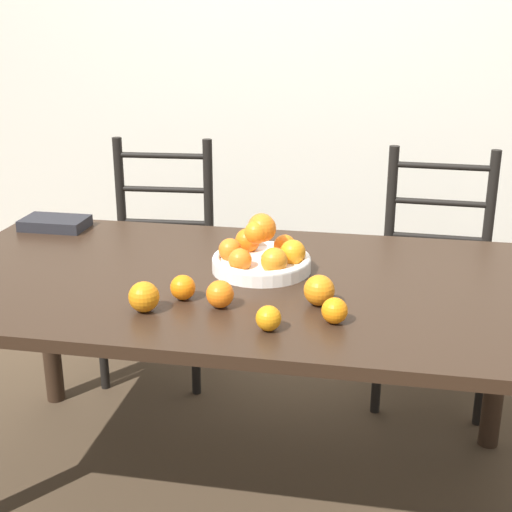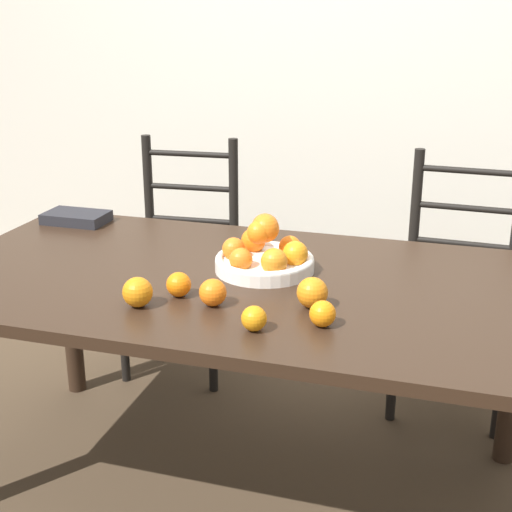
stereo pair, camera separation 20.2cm
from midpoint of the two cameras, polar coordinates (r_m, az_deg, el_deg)
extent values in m
plane|color=#423323|center=(2.44, 1.10, -17.99)|extent=(12.00, 12.00, 0.00)
cube|color=silver|center=(3.42, 8.40, 16.13)|extent=(8.00, 0.06, 2.60)
cube|color=black|center=(2.09, 1.23, -2.17)|extent=(1.82, 0.98, 0.03)
cylinder|color=black|center=(2.88, -12.69, -4.31)|extent=(0.07, 0.07, 0.70)
cylinder|color=white|center=(2.12, 3.42, -0.76)|extent=(0.30, 0.30, 0.04)
torus|color=white|center=(2.12, 3.43, -0.31)|extent=(0.30, 0.30, 0.02)
sphere|color=orange|center=(2.09, 5.93, 0.14)|extent=(0.08, 0.08, 0.08)
sphere|color=orange|center=(2.17, 5.40, 0.69)|extent=(0.07, 0.07, 0.07)
sphere|color=orange|center=(2.19, 2.44, 1.21)|extent=(0.08, 0.08, 0.08)
sphere|color=orange|center=(2.12, 0.93, 0.51)|extent=(0.07, 0.07, 0.07)
sphere|color=orange|center=(2.05, 1.61, -0.33)|extent=(0.07, 0.07, 0.07)
sphere|color=orange|center=(2.03, 4.32, -0.49)|extent=(0.08, 0.08, 0.08)
sphere|color=orange|center=(2.09, 3.53, 2.16)|extent=(0.08, 0.08, 0.08)
sphere|color=orange|center=(2.10, 3.49, 2.28)|extent=(0.08, 0.08, 0.08)
sphere|color=orange|center=(2.07, 3.01, 1.86)|extent=(0.07, 0.07, 0.07)
sphere|color=orange|center=(1.87, 7.63, -2.98)|extent=(0.08, 0.08, 0.08)
sphere|color=orange|center=(1.73, 3.20, -5.09)|extent=(0.06, 0.06, 0.06)
sphere|color=orange|center=(1.77, 8.63, -4.66)|extent=(0.07, 0.07, 0.07)
sphere|color=orange|center=(1.87, -0.39, -3.00)|extent=(0.07, 0.07, 0.07)
sphere|color=orange|center=(1.87, -6.42, -2.95)|extent=(0.08, 0.08, 0.08)
sphere|color=orange|center=(1.93, -3.23, -2.35)|extent=(0.07, 0.07, 0.07)
cylinder|color=black|center=(2.96, -8.65, -5.98)|extent=(0.04, 0.04, 0.45)
cylinder|color=black|center=(2.85, -1.45, -6.75)|extent=(0.04, 0.04, 0.45)
cylinder|color=black|center=(3.17, -6.59, 0.92)|extent=(0.04, 0.04, 0.97)
cylinder|color=black|center=(3.08, 0.12, 0.45)|extent=(0.04, 0.04, 0.97)
cube|color=black|center=(2.96, -4.22, -0.64)|extent=(0.45, 0.43, 0.04)
cylinder|color=black|center=(3.08, -3.33, 2.86)|extent=(0.38, 0.05, 0.02)
cylinder|color=black|center=(3.05, -3.38, 5.47)|extent=(0.38, 0.05, 0.02)
cylinder|color=black|center=(3.01, -3.43, 8.13)|extent=(0.38, 0.05, 0.02)
cylinder|color=black|center=(2.73, 13.07, -8.56)|extent=(0.04, 0.04, 0.45)
cylinder|color=black|center=(2.73, 21.11, -9.42)|extent=(0.04, 0.04, 0.45)
cylinder|color=black|center=(2.95, 14.23, -0.97)|extent=(0.04, 0.04, 0.97)
cylinder|color=black|center=(2.96, 21.57, -1.76)|extent=(0.04, 0.04, 0.97)
cube|color=black|center=(2.78, 17.75, -2.87)|extent=(0.43, 0.42, 0.04)
cylinder|color=black|center=(2.91, 18.15, 0.90)|extent=(0.38, 0.04, 0.02)
cylinder|color=black|center=(2.87, 18.44, 3.63)|extent=(0.38, 0.04, 0.02)
cylinder|color=black|center=(2.84, 18.75, 6.43)|extent=(0.38, 0.04, 0.02)
cube|color=#232328|center=(2.66, -12.09, 3.00)|extent=(0.23, 0.14, 0.04)
camera|label=1|loc=(0.10, -87.14, 1.00)|focal=50.00mm
camera|label=2|loc=(0.10, 92.86, -1.00)|focal=50.00mm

